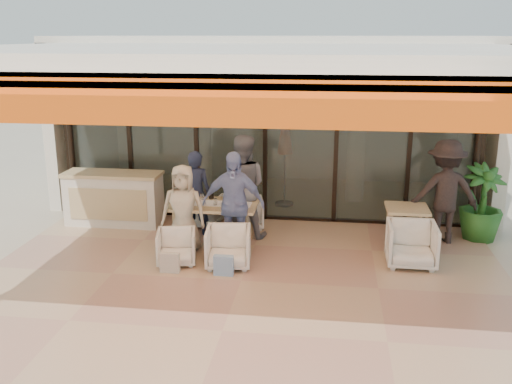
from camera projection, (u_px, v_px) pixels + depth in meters
The scene contains 21 objects.
ground at pixel (241, 282), 8.47m from camera, with size 70.00×70.00×0.00m, color #C6B293.
terrace_floor at pixel (241, 282), 8.47m from camera, with size 8.00×6.00×0.01m, color tan.
terrace_structure at pixel (236, 59), 7.35m from camera, with size 8.00×6.00×3.40m.
glass_storefront at pixel (265, 140), 10.91m from camera, with size 8.08×0.10×3.20m.
interior_block at pixel (278, 95), 12.95m from camera, with size 9.05×3.62×3.52m.
host_counter at pixel (114, 198), 10.88m from camera, with size 1.85×0.65×1.04m.
dining_table at pixel (213, 207), 9.84m from camera, with size 1.50×0.90×0.93m.
chair_far_left at pixel (203, 209), 10.88m from camera, with size 0.65×0.61×0.67m, color white.
chair_far_right at pixel (246, 211), 10.78m from camera, with size 0.63×0.59×0.65m, color white.
chair_near_left at pixel (176, 246), 9.08m from camera, with size 0.60×0.56×0.62m, color white.
chair_near_right at pixel (228, 245), 8.96m from camera, with size 0.69×0.64×0.71m, color white.
diner_navy at pixel (196, 193), 10.28m from camera, with size 0.57×0.38×1.57m, color #1B233B.
diner_grey at pixel (242, 187), 10.14m from camera, with size 0.91×0.71×1.88m, color slate.
diner_cream at pixel (183, 210), 9.43m from camera, with size 0.74×0.48×1.51m, color beige.
diner_periwinkle at pixel (233, 204), 9.29m from camera, with size 1.03×0.43×1.76m, color #707FBC.
tote_bag_cream at pixel (170, 263), 8.73m from camera, with size 0.30×0.10×0.34m, color silver.
tote_bag_blue at pixel (224, 266), 8.62m from camera, with size 0.30×0.10×0.34m, color #99BFD8.
side_table at pixel (407, 213), 9.63m from camera, with size 0.70×0.70×0.74m.
side_chair at pixel (412, 243), 8.98m from camera, with size 0.76×0.71×0.78m, color white.
standing_woman at pixel (445, 192), 9.85m from camera, with size 1.19×0.69×1.85m, color black.
potted_palm at pixel (481, 203), 10.06m from camera, with size 0.77×0.77×1.37m, color #1E5919.
Camera 1 is at (1.25, -7.71, 3.56)m, focal length 40.00 mm.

